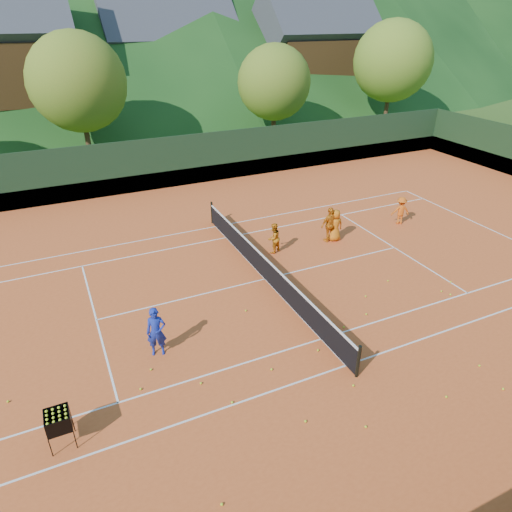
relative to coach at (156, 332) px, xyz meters
name	(u,v)px	position (x,y,z in m)	size (l,w,h in m)	color
ground	(265,279)	(4.89, 2.59, -0.83)	(400.00, 400.00, 0.00)	#2F4C17
clay_court	(265,279)	(4.89, 2.59, -0.82)	(40.00, 24.00, 0.02)	#C74F20
coach	(156,332)	(0.00, 0.00, 0.00)	(0.59, 0.39, 1.62)	#172898
student_a	(274,238)	(6.22, 4.48, -0.14)	(0.66, 0.51, 1.35)	orange
student_b	(330,225)	(9.01, 4.38, 0.01)	(0.96, 0.40, 1.64)	orange
student_c	(335,225)	(9.28, 4.36, -0.07)	(0.73, 0.47, 1.49)	orange
student_d	(401,211)	(13.25, 4.59, -0.13)	(0.88, 0.51, 1.37)	#DE5D13
tennis_ball_0	(366,427)	(4.00, -5.02, -0.78)	(0.07, 0.07, 0.07)	#B5DF25
tennis_ball_2	(222,504)	(-0.03, -5.40, -0.78)	(0.07, 0.07, 0.07)	#B5DF25
tennis_ball_3	(318,350)	(4.48, -1.99, -0.78)	(0.07, 0.07, 0.07)	#B5DF25
tennis_ball_4	(8,401)	(-4.18, -0.27, -0.78)	(0.07, 0.07, 0.07)	#B5DF25
tennis_ball_5	(353,386)	(4.57, -3.70, -0.78)	(0.07, 0.07, 0.07)	#B5DF25
tennis_ball_6	(441,291)	(10.46, -1.06, -0.78)	(0.07, 0.07, 0.07)	#B5DF25
tennis_ball_7	(503,389)	(8.26, -5.56, -0.78)	(0.07, 0.07, 0.07)	#B5DF25
tennis_ball_8	(479,366)	(8.43, -4.60, -0.78)	(0.07, 0.07, 0.07)	#B5DF25
tennis_ball_9	(232,402)	(1.26, -2.84, -0.78)	(0.07, 0.07, 0.07)	#B5DF25
tennis_ball_10	(366,314)	(7.01, -1.06, -0.78)	(0.07, 0.07, 0.07)	#B5DF25
tennis_ball_11	(148,332)	(-0.07, 1.11, -0.78)	(0.07, 0.07, 0.07)	#B5DF25
tennis_ball_12	(151,369)	(-0.40, -0.66, -0.78)	(0.07, 0.07, 0.07)	#B5DF25
tennis_ball_13	(450,294)	(10.60, -1.36, -0.78)	(0.07, 0.07, 0.07)	#B5DF25
tennis_ball_15	(446,397)	(6.61, -5.11, -0.78)	(0.07, 0.07, 0.07)	#B5DF25
tennis_ball_16	(344,327)	(5.88, -1.35, -0.78)	(0.07, 0.07, 0.07)	#B5DF25
tennis_ball_17	(451,282)	(11.28, -0.70, -0.78)	(0.07, 0.07, 0.07)	#B5DF25
tennis_ball_18	(272,369)	(2.79, -2.14, -0.78)	(0.07, 0.07, 0.07)	#B5DF25
tennis_ball_19	(246,311)	(3.32, 0.90, -0.78)	(0.07, 0.07, 0.07)	#B5DF25
tennis_ball_20	(141,389)	(-0.85, -1.31, -0.78)	(0.07, 0.07, 0.07)	#B5DF25
tennis_ball_21	(201,383)	(0.74, -1.81, -0.78)	(0.07, 0.07, 0.07)	#B5DF25
tennis_ball_22	(388,281)	(9.14, 0.39, -0.78)	(0.07, 0.07, 0.07)	#B5DF25
tennis_ball_23	(366,296)	(7.68, -0.14, -0.78)	(0.07, 0.07, 0.07)	#B5DF25
tennis_ball_24	(305,421)	(2.72, -4.22, -0.78)	(0.07, 0.07, 0.07)	#B5DF25
court_lines	(265,279)	(4.89, 2.59, -0.81)	(23.83, 11.03, 0.00)	white
tennis_net	(265,268)	(4.89, 2.59, -0.31)	(0.10, 12.07, 1.10)	black
perimeter_fence	(265,251)	(4.89, 2.59, 0.44)	(40.40, 24.24, 3.00)	#15311B
ball_hopper	(58,421)	(-2.92, -2.30, -0.06)	(0.57, 0.57, 1.00)	black
chalet_mid	(169,61)	(10.89, 36.59, 4.16)	(12.65, 8.82, 11.45)	beige
chalet_right	(312,56)	(24.89, 32.59, 4.43)	(11.50, 8.82, 11.91)	beige
tree_b	(78,82)	(0.89, 22.59, 4.36)	(6.40, 6.40, 8.40)	#422B1A
tree_c	(274,83)	(14.89, 21.59, 3.71)	(5.60, 5.60, 7.35)	#42281A
tree_d	(393,61)	(26.89, 22.59, 4.69)	(6.80, 6.80, 8.93)	#402A19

